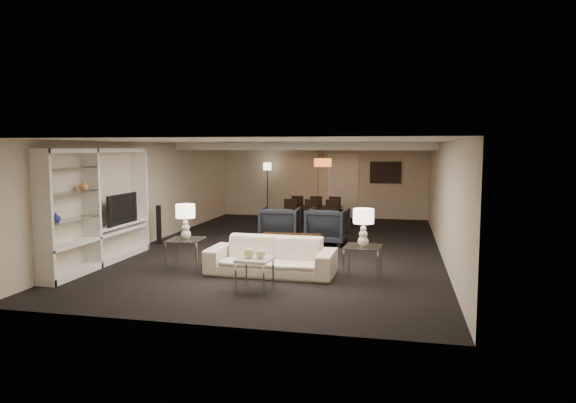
# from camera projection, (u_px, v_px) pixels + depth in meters

# --- Properties ---
(floor) EXTENTS (11.00, 11.00, 0.00)m
(floor) POSITION_uv_depth(u_px,v_px,m) (288.00, 247.00, 12.22)
(floor) COLOR black
(floor) RESTS_ON ground
(ceiling) EXTENTS (7.00, 11.00, 0.02)m
(ceiling) POSITION_uv_depth(u_px,v_px,m) (288.00, 142.00, 11.95)
(ceiling) COLOR silver
(ceiling) RESTS_ON ground
(wall_back) EXTENTS (7.00, 0.02, 2.50)m
(wall_back) POSITION_uv_depth(u_px,v_px,m) (323.00, 181.00, 17.43)
(wall_back) COLOR beige
(wall_back) RESTS_ON ground
(wall_front) EXTENTS (7.00, 0.02, 2.50)m
(wall_front) POSITION_uv_depth(u_px,v_px,m) (199.00, 233.00, 6.74)
(wall_front) COLOR beige
(wall_front) RESTS_ON ground
(wall_left) EXTENTS (0.02, 11.00, 2.50)m
(wall_left) POSITION_uv_depth(u_px,v_px,m) (152.00, 192.00, 12.83)
(wall_left) COLOR beige
(wall_left) RESTS_ON ground
(wall_right) EXTENTS (0.02, 11.00, 2.50)m
(wall_right) POSITION_uv_depth(u_px,v_px,m) (442.00, 198.00, 11.34)
(wall_right) COLOR beige
(wall_right) RESTS_ON ground
(ceiling_soffit) EXTENTS (7.00, 4.00, 0.20)m
(ceiling_soffit) POSITION_uv_depth(u_px,v_px,m) (313.00, 147.00, 15.36)
(ceiling_soffit) COLOR silver
(ceiling_soffit) RESTS_ON ceiling
(curtains) EXTENTS (1.50, 0.12, 2.40)m
(curtains) POSITION_uv_depth(u_px,v_px,m) (296.00, 182.00, 17.55)
(curtains) COLOR beige
(curtains) RESTS_ON wall_back
(door) EXTENTS (0.90, 0.05, 2.10)m
(door) POSITION_uv_depth(u_px,v_px,m) (343.00, 187.00, 17.27)
(door) COLOR silver
(door) RESTS_ON wall_back
(painting) EXTENTS (0.95, 0.04, 0.65)m
(painting) POSITION_uv_depth(u_px,v_px,m) (386.00, 172.00, 16.91)
(painting) COLOR #142D38
(painting) RESTS_ON wall_back
(media_unit) EXTENTS (0.38, 3.40, 2.35)m
(media_unit) POSITION_uv_depth(u_px,v_px,m) (99.00, 207.00, 10.27)
(media_unit) COLOR white
(media_unit) RESTS_ON wall_left
(pendant_light) EXTENTS (0.52, 0.52, 0.24)m
(pendant_light) POSITION_uv_depth(u_px,v_px,m) (323.00, 163.00, 15.35)
(pendant_light) COLOR #D8591E
(pendant_light) RESTS_ON ceiling_soffit
(sofa) EXTENTS (2.40, 0.99, 0.69)m
(sofa) POSITION_uv_depth(u_px,v_px,m) (271.00, 256.00, 9.57)
(sofa) COLOR beige
(sofa) RESTS_ON floor
(coffee_table) EXTENTS (1.31, 0.77, 0.47)m
(coffee_table) POSITION_uv_depth(u_px,v_px,m) (289.00, 246.00, 11.14)
(coffee_table) COLOR black
(coffee_table) RESTS_ON floor
(armchair_left) EXTENTS (1.00, 1.02, 0.88)m
(armchair_left) POSITION_uv_depth(u_px,v_px,m) (280.00, 224.00, 12.89)
(armchair_left) COLOR black
(armchair_left) RESTS_ON floor
(armchair_right) EXTENTS (1.03, 1.06, 0.88)m
(armchair_right) POSITION_uv_depth(u_px,v_px,m) (328.00, 226.00, 12.64)
(armchair_right) COLOR black
(armchair_right) RESTS_ON floor
(side_table_left) EXTENTS (0.71, 0.71, 0.61)m
(side_table_left) POSITION_uv_depth(u_px,v_px,m) (186.00, 254.00, 9.94)
(side_table_left) COLOR white
(side_table_left) RESTS_ON floor
(side_table_right) EXTENTS (0.70, 0.70, 0.61)m
(side_table_right) POSITION_uv_depth(u_px,v_px,m) (363.00, 263.00, 9.21)
(side_table_right) COLOR white
(side_table_right) RESTS_ON floor
(table_lamp_left) EXTENTS (0.40, 0.40, 0.67)m
(table_lamp_left) POSITION_uv_depth(u_px,v_px,m) (186.00, 222.00, 9.87)
(table_lamp_left) COLOR beige
(table_lamp_left) RESTS_ON side_table_left
(table_lamp_right) EXTENTS (0.41, 0.41, 0.67)m
(table_lamp_right) POSITION_uv_depth(u_px,v_px,m) (363.00, 228.00, 9.15)
(table_lamp_right) COLOR white
(table_lamp_right) RESTS_ON side_table_right
(marble_table) EXTENTS (0.58, 0.58, 0.54)m
(marble_table) POSITION_uv_depth(u_px,v_px,m) (255.00, 274.00, 8.51)
(marble_table) COLOR silver
(marble_table) RESTS_ON floor
(gold_gourd_a) EXTENTS (0.17, 0.17, 0.17)m
(gold_gourd_a) POSITION_uv_depth(u_px,v_px,m) (249.00, 253.00, 8.49)
(gold_gourd_a) COLOR #EEDB7E
(gold_gourd_a) RESTS_ON marble_table
(gold_gourd_b) EXTENTS (0.15, 0.15, 0.15)m
(gold_gourd_b) POSITION_uv_depth(u_px,v_px,m) (261.00, 254.00, 8.45)
(gold_gourd_b) COLOR #E3CB78
(gold_gourd_b) RESTS_ON marble_table
(television) EXTENTS (1.12, 0.15, 0.64)m
(television) POSITION_uv_depth(u_px,v_px,m) (118.00, 209.00, 10.89)
(television) COLOR black
(television) RESTS_ON media_unit
(vase_blue) EXTENTS (0.17, 0.17, 0.18)m
(vase_blue) POSITION_uv_depth(u_px,v_px,m) (56.00, 217.00, 8.98)
(vase_blue) COLOR navy
(vase_blue) RESTS_ON media_unit
(vase_amber) EXTENTS (0.17, 0.17, 0.18)m
(vase_amber) POSITION_uv_depth(u_px,v_px,m) (84.00, 185.00, 9.76)
(vase_amber) COLOR #C07E40
(vase_amber) RESTS_ON media_unit
(floor_speaker) EXTENTS (0.13, 0.13, 0.96)m
(floor_speaker) POSITION_uv_depth(u_px,v_px,m) (159.00, 225.00, 12.60)
(floor_speaker) COLOR black
(floor_speaker) RESTS_ON floor
(dining_table) EXTENTS (1.68, 0.98, 0.58)m
(dining_table) POSITION_uv_depth(u_px,v_px,m) (314.00, 216.00, 15.58)
(dining_table) COLOR black
(dining_table) RESTS_ON floor
(chair_nl) EXTENTS (0.45, 0.45, 0.86)m
(chair_nl) POSITION_uv_depth(u_px,v_px,m) (290.00, 214.00, 15.06)
(chair_nl) COLOR black
(chair_nl) RESTS_ON floor
(chair_nm) EXTENTS (0.40, 0.40, 0.86)m
(chair_nm) POSITION_uv_depth(u_px,v_px,m) (310.00, 214.00, 14.94)
(chair_nm) COLOR black
(chair_nm) RESTS_ON floor
(chair_nr) EXTENTS (0.43, 0.43, 0.86)m
(chair_nr) POSITION_uv_depth(u_px,v_px,m) (331.00, 215.00, 14.81)
(chair_nr) COLOR black
(chair_nr) RESTS_ON floor
(chair_fl) EXTENTS (0.40, 0.40, 0.86)m
(chair_fl) POSITION_uv_depth(u_px,v_px,m) (299.00, 209.00, 16.33)
(chair_fl) COLOR black
(chair_fl) RESTS_ON floor
(chair_fm) EXTENTS (0.41, 0.41, 0.86)m
(chair_fm) POSITION_uv_depth(u_px,v_px,m) (317.00, 209.00, 16.20)
(chair_fm) COLOR black
(chair_fm) RESTS_ON floor
(chair_fr) EXTENTS (0.44, 0.44, 0.86)m
(chair_fr) POSITION_uv_depth(u_px,v_px,m) (336.00, 210.00, 16.07)
(chair_fr) COLOR black
(chair_fr) RESTS_ON floor
(floor_lamp) EXTENTS (0.34, 0.34, 1.86)m
(floor_lamp) POSITION_uv_depth(u_px,v_px,m) (267.00, 190.00, 17.36)
(floor_lamp) COLOR black
(floor_lamp) RESTS_ON floor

